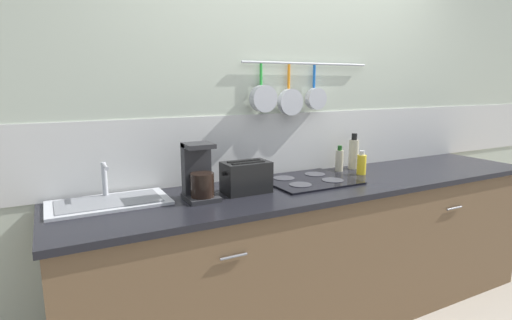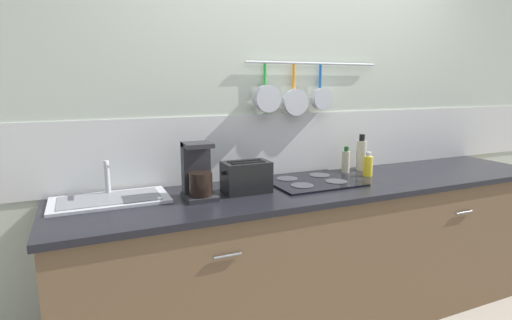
{
  "view_description": "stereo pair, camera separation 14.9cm",
  "coord_description": "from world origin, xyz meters",
  "px_view_note": "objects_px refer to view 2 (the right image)",
  "views": [
    {
      "loc": [
        -1.53,
        -1.94,
        1.54
      ],
      "look_at": [
        -0.51,
        0.0,
        1.12
      ],
      "focal_mm": 28.0,
      "sensor_mm": 36.0,
      "label": 1
    },
    {
      "loc": [
        -1.4,
        -2.01,
        1.54
      ],
      "look_at": [
        -0.51,
        0.0,
        1.12
      ],
      "focal_mm": 28.0,
      "sensor_mm": 36.0,
      "label": 2
    }
  ],
  "objects_px": {
    "toaster": "(246,177)",
    "bottle_hot_sauce": "(361,154)",
    "bottle_dish_soap": "(346,161)",
    "bottle_cooking_wine": "(368,165)",
    "coffee_maker": "(198,175)"
  },
  "relations": [
    {
      "from": "toaster",
      "to": "bottle_hot_sauce",
      "type": "bearing_deg",
      "value": 12.52
    },
    {
      "from": "bottle_dish_soap",
      "to": "bottle_cooking_wine",
      "type": "height_order",
      "value": "bottle_dish_soap"
    },
    {
      "from": "coffee_maker",
      "to": "bottle_dish_soap",
      "type": "xyz_separation_m",
      "value": [
        1.11,
        0.19,
        -0.05
      ]
    },
    {
      "from": "toaster",
      "to": "bottle_cooking_wine",
      "type": "bearing_deg",
      "value": 2.93
    },
    {
      "from": "coffee_maker",
      "to": "bottle_cooking_wine",
      "type": "height_order",
      "value": "coffee_maker"
    },
    {
      "from": "coffee_maker",
      "to": "toaster",
      "type": "distance_m",
      "value": 0.28
    },
    {
      "from": "coffee_maker",
      "to": "bottle_hot_sauce",
      "type": "height_order",
      "value": "coffee_maker"
    },
    {
      "from": "bottle_dish_soap",
      "to": "bottle_cooking_wine",
      "type": "distance_m",
      "value": 0.16
    },
    {
      "from": "bottle_cooking_wine",
      "to": "bottle_hot_sauce",
      "type": "relative_size",
      "value": 0.63
    },
    {
      "from": "bottle_dish_soap",
      "to": "toaster",
      "type": "bearing_deg",
      "value": -166.87
    },
    {
      "from": "coffee_maker",
      "to": "bottle_cooking_wine",
      "type": "distance_m",
      "value": 1.19
    },
    {
      "from": "bottle_dish_soap",
      "to": "bottle_hot_sauce",
      "type": "height_order",
      "value": "bottle_hot_sauce"
    },
    {
      "from": "toaster",
      "to": "bottle_dish_soap",
      "type": "relative_size",
      "value": 1.54
    },
    {
      "from": "bottle_dish_soap",
      "to": "bottle_cooking_wine",
      "type": "xyz_separation_m",
      "value": [
        0.07,
        -0.15,
        -0.01
      ]
    },
    {
      "from": "coffee_maker",
      "to": "bottle_dish_soap",
      "type": "distance_m",
      "value": 1.13
    }
  ]
}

